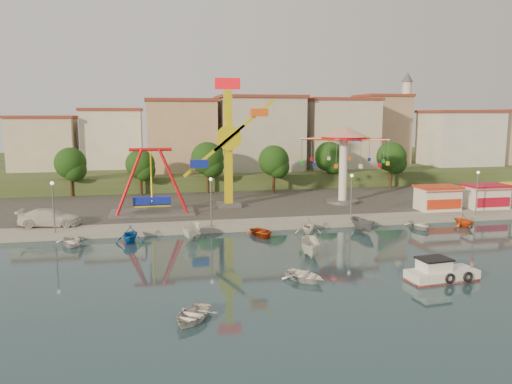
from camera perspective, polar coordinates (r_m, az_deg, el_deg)
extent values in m
plane|color=#142D38|center=(43.80, 7.36, -7.83)|extent=(200.00, 200.00, 0.00)
cube|color=#9E998E|center=(103.34, -3.69, 2.01)|extent=(200.00, 100.00, 0.60)
cube|color=#4C4944|center=(72.02, -0.28, -0.69)|extent=(90.00, 28.00, 0.01)
cube|color=#384C26|center=(108.14, -4.05, 2.95)|extent=(200.00, 60.00, 3.00)
cube|color=#59595E|center=(62.03, -11.75, -2.29)|extent=(10.00, 5.00, 0.30)
cube|color=#1322A7|center=(61.78, -11.79, -0.97)|extent=(4.50, 1.40, 1.00)
cylinder|color=red|center=(61.05, -11.97, 4.78)|extent=(5.00, 0.40, 0.40)
cube|color=#59595E|center=(65.49, -3.15, -1.44)|extent=(3.00, 3.00, 0.50)
cube|color=yellow|center=(64.60, -3.21, 4.90)|extent=(1.00, 1.00, 15.00)
cube|color=red|center=(64.57, -3.27, 12.27)|extent=(3.20, 0.50, 1.40)
cylinder|color=yellow|center=(63.72, -3.11, 6.20)|extent=(3.20, 0.50, 3.20)
cube|color=yellow|center=(63.78, -1.37, 7.64)|extent=(7.93, 0.35, 6.64)
cube|color=#E75314|center=(64.13, 0.34, 9.07)|extent=(2.20, 1.20, 1.00)
cylinder|color=#59595E|center=(69.03, 9.83, -1.07)|extent=(4.40, 4.40, 0.40)
cylinder|color=white|center=(68.44, 9.93, 2.48)|extent=(1.10, 1.10, 9.00)
cylinder|color=red|center=(68.11, 10.02, 6.07)|extent=(6.00, 6.00, 0.50)
cone|color=red|center=(68.07, 10.04, 6.83)|extent=(6.40, 6.40, 1.40)
cube|color=white|center=(66.85, 20.02, -0.76)|extent=(5.00, 3.00, 2.80)
cube|color=red|center=(66.62, 20.09, 0.56)|extent=(5.40, 3.40, 0.25)
cube|color=red|center=(65.25, 20.85, 0.04)|extent=(5.00, 0.77, 0.43)
cube|color=white|center=(70.65, 24.78, -0.55)|extent=(5.00, 3.00, 2.80)
cube|color=#AF0E25|center=(70.44, 24.87, 0.70)|extent=(5.40, 3.40, 0.25)
cube|color=red|center=(69.13, 25.67, 0.21)|extent=(5.00, 0.77, 0.43)
cylinder|color=#59595E|center=(54.53, -22.13, -1.76)|extent=(0.14, 0.14, 5.00)
cylinder|color=#59595E|center=(53.83, -5.16, -1.27)|extent=(0.14, 0.14, 5.00)
cylinder|color=#59595E|center=(57.75, 10.82, -0.71)|extent=(0.14, 0.14, 5.00)
cylinder|color=#59595E|center=(65.45, 23.91, -0.20)|extent=(0.14, 0.14, 5.00)
cylinder|color=#382314|center=(78.33, -20.33, 0.85)|extent=(0.44, 0.44, 3.60)
sphere|color=black|center=(77.99, -20.45, 3.11)|extent=(4.60, 4.60, 4.60)
cylinder|color=#382314|center=(76.67, -13.01, 0.94)|extent=(0.44, 0.44, 3.40)
sphere|color=black|center=(76.33, -13.09, 3.12)|extent=(4.35, 4.35, 4.35)
cylinder|color=#382314|center=(76.55, -5.53, 1.31)|extent=(0.44, 0.44, 3.92)
sphere|color=black|center=(76.19, -5.57, 3.83)|extent=(5.02, 5.02, 5.02)
cylinder|color=#382314|center=(76.81, 2.03, 1.28)|extent=(0.44, 0.44, 3.66)
sphere|color=black|center=(76.46, 2.04, 3.61)|extent=(4.68, 4.68, 4.68)
cylinder|color=#382314|center=(82.48, 8.32, 1.76)|extent=(0.44, 0.44, 3.80)
sphere|color=black|center=(82.15, 8.37, 4.02)|extent=(4.86, 4.86, 4.86)
cylinder|color=#382314|center=(84.73, 15.12, 1.72)|extent=(0.44, 0.44, 3.77)
sphere|color=black|center=(84.41, 15.21, 3.91)|extent=(4.83, 4.83, 4.83)
cube|color=beige|center=(88.08, -24.41, 5.71)|extent=(9.26, 9.53, 11.87)
cube|color=silver|center=(91.56, -16.22, 5.22)|extent=(12.33, 9.01, 8.63)
cube|color=tan|center=(91.91, -7.99, 6.31)|extent=(11.95, 9.28, 11.23)
cube|color=beige|center=(90.71, 0.92, 5.71)|extent=(12.59, 10.50, 9.20)
cube|color=beige|center=(97.68, 8.27, 5.86)|extent=(10.75, 9.23, 9.24)
cube|color=tan|center=(101.19, 15.80, 6.28)|extent=(12.77, 10.96, 11.21)
cube|color=silver|center=(105.74, 21.93, 6.38)|extent=(8.23, 8.98, 12.36)
cube|color=beige|center=(116.65, 25.46, 5.45)|extent=(11.59, 10.93, 8.76)
cylinder|color=silver|center=(106.06, 16.71, 7.63)|extent=(1.80, 1.80, 16.00)
cylinder|color=#59595E|center=(106.11, 16.83, 10.33)|extent=(2.80, 2.80, 0.30)
cone|color=#59595E|center=(106.31, 16.93, 12.49)|extent=(2.20, 2.20, 2.00)
cube|color=white|center=(41.07, 20.46, -8.99)|extent=(5.62, 2.62, 0.98)
cube|color=red|center=(41.14, 20.45, -9.31)|extent=(5.62, 2.62, 0.17)
cube|color=white|center=(40.59, 19.65, -7.95)|extent=(2.33, 1.85, 0.98)
cube|color=black|center=(40.44, 19.69, -7.21)|extent=(2.57, 2.09, 0.13)
torus|color=black|center=(40.15, 21.30, -9.20)|extent=(0.84, 0.30, 0.83)
torus|color=black|center=(41.01, 23.07, -8.93)|extent=(0.84, 0.30, 0.83)
imported|color=white|center=(38.59, 5.58, -9.53)|extent=(4.14, 4.42, 0.75)
imported|color=silver|center=(31.68, -7.35, -13.75)|extent=(3.98, 4.37, 0.74)
imported|color=silver|center=(44.74, 6.30, -6.35)|extent=(2.63, 4.58, 1.67)
imported|color=silver|center=(58.30, -22.52, -2.71)|extent=(6.60, 3.15, 1.86)
imported|color=white|center=(51.64, -20.37, -5.32)|extent=(3.45, 4.18, 0.75)
imported|color=#145BB2|center=(50.93, -14.21, -4.68)|extent=(3.32, 3.67, 1.69)
imported|color=white|center=(50.98, -7.34, -4.54)|extent=(2.56, 4.33, 1.57)
imported|color=#B4350E|center=(52.04, 0.64, -4.65)|extent=(3.52, 4.24, 0.76)
imported|color=silver|center=(53.19, 5.97, -3.87)|extent=(3.40, 3.75, 1.72)
imported|color=slate|center=(55.35, 12.12, -3.66)|extent=(2.05, 3.97, 1.46)
imported|color=white|center=(58.42, 18.23, -3.59)|extent=(3.09, 4.05, 0.78)
imported|color=#E84E14|center=(61.17, 22.66, -2.97)|extent=(3.00, 3.27, 1.44)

